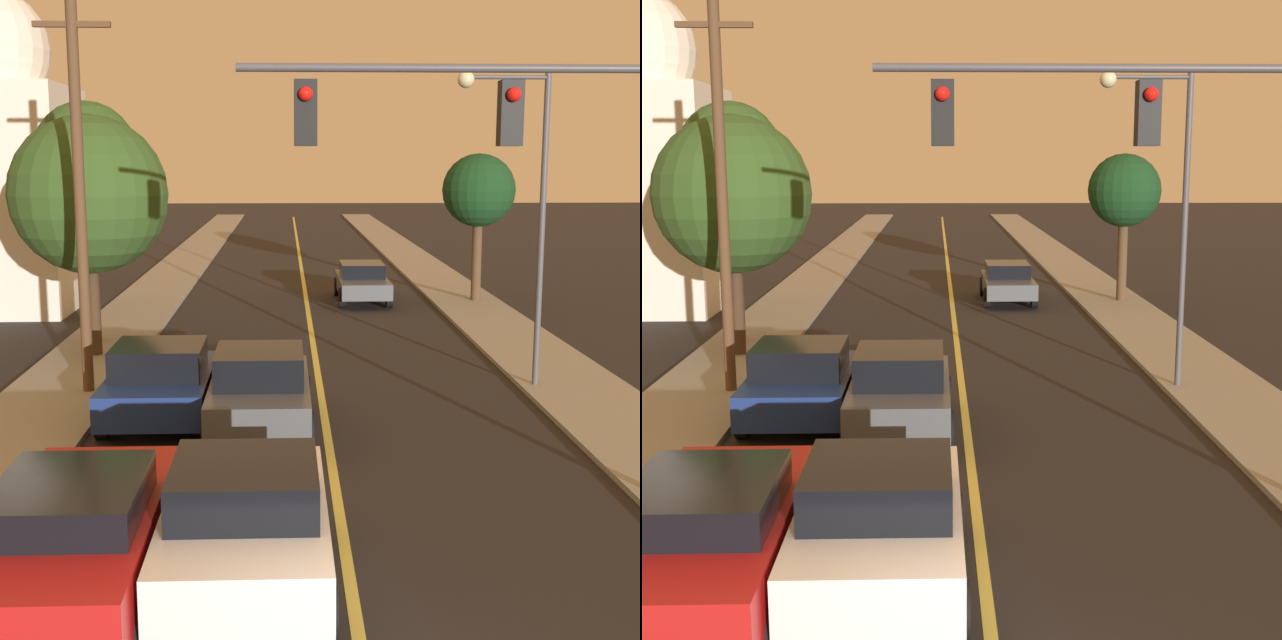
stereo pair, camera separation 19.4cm
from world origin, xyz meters
TOP-DOWN VIEW (x-y plane):
  - road_surface at (0.00, 36.00)m, footprint 9.09×80.00m
  - sidewalk_left at (-5.79, 36.00)m, footprint 2.50×80.00m
  - sidewalk_right at (5.79, 36.00)m, footprint 2.50×80.00m
  - car_near_lane_front at (-1.27, 3.00)m, footprint 2.08×4.12m
  - car_near_lane_second at (-1.27, 9.32)m, footprint 1.99×4.14m
  - car_outer_lane_front at (-3.27, 2.80)m, footprint 2.02×4.66m
  - car_outer_lane_second at (-3.27, 10.16)m, footprint 2.11×3.98m
  - car_far_oncoming at (2.04, 25.15)m, footprint 1.89×4.53m
  - traffic_signal_mast at (2.86, 5.45)m, footprint 6.47×0.42m
  - streetlamp_right at (4.41, 12.27)m, footprint 2.03×0.36m
  - utility_pole_left at (-5.14, 12.11)m, footprint 1.60×0.24m
  - tree_left_near at (-6.21, 17.81)m, footprint 2.81×2.81m
  - tree_left_far at (-5.76, 15.86)m, footprint 4.03×4.03m
  - tree_right_near at (6.15, 24.61)m, footprint 2.60×2.60m

SIDE VIEW (x-z plane):
  - road_surface at x=0.00m, z-range 0.00..0.01m
  - sidewalk_left at x=-5.79m, z-range 0.00..0.12m
  - sidewalk_right at x=5.79m, z-range 0.00..0.12m
  - car_far_oncoming at x=2.04m, z-range 0.04..1.46m
  - car_outer_lane_second at x=-3.27m, z-range 0.00..1.59m
  - car_outer_lane_front at x=-3.27m, z-range 0.03..1.57m
  - car_near_lane_front at x=-1.27m, z-range 0.01..1.65m
  - car_near_lane_second at x=-1.27m, z-range 0.02..1.65m
  - tree_right_near at x=6.15m, z-range 1.40..6.65m
  - tree_left_far at x=-5.76m, z-range 1.18..7.36m
  - utility_pole_left at x=-5.14m, z-range 0.28..8.67m
  - streetlamp_right at x=4.41m, z-range 1.14..8.06m
  - traffic_signal_mast at x=2.86m, z-range 1.59..8.13m
  - tree_left_near at x=-6.21m, z-range 1.93..8.55m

